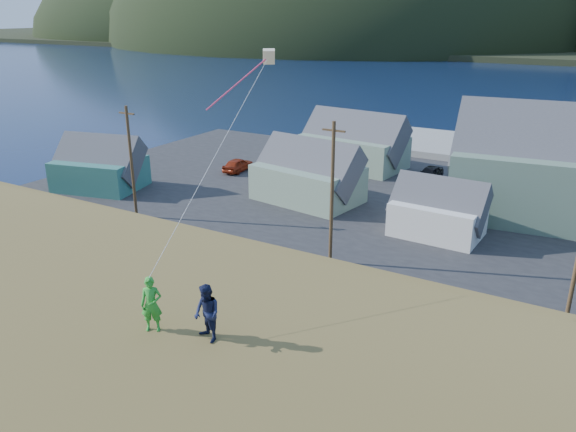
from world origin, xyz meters
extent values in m
plane|color=#0A1638|center=(0.00, 0.00, 0.00)|extent=(900.00, 900.00, 0.00)
cube|color=#4C3D19|center=(0.00, -17.50, 0.60)|extent=(110.00, 35.00, 1.20)
cube|color=#4C3D19|center=(0.00, -2.00, 0.05)|extent=(110.00, 8.00, 0.10)
cube|color=#28282B|center=(0.00, 17.00, 0.06)|extent=(72.00, 36.00, 0.12)
cube|color=gray|center=(-6.00, 40.00, 0.45)|extent=(26.00, 14.00, 0.90)
ellipsoid|color=black|center=(-220.00, 280.00, 2.00)|extent=(240.00, 216.00, 108.00)
ellipsoid|color=black|center=(-120.00, 260.00, 2.00)|extent=(260.00, 234.00, 143.00)
ellipsoid|color=black|center=(-20.00, 300.00, 2.00)|extent=(200.00, 180.00, 100.00)
cube|color=#2C6767|center=(-28.29, 5.78, 1.56)|extent=(8.84, 7.42, 2.89)
cube|color=#47474C|center=(-28.29, 5.78, 3.78)|extent=(9.29, 7.36, 5.60)
cube|color=gray|center=(-9.07, 12.59, 1.73)|extent=(9.85, 7.33, 3.21)
cube|color=#47474C|center=(-9.07, 12.59, 4.14)|extent=(10.31, 7.20, 5.82)
cube|color=white|center=(3.52, 10.19, 1.42)|extent=(6.69, 4.91, 2.60)
cube|color=#47474C|center=(3.52, 10.19, 3.37)|extent=(7.19, 4.92, 4.63)
cube|color=slate|center=(-10.32, 25.57, 1.84)|extent=(11.41, 7.63, 3.44)
cube|color=#47474C|center=(-10.32, 25.57, 4.52)|extent=(11.89, 7.59, 6.35)
cylinder|color=#47331E|center=(-19.46, 1.50, 4.77)|extent=(0.24, 0.24, 9.29)
cylinder|color=#47331E|center=(-1.33, 1.50, 5.01)|extent=(0.24, 0.24, 9.77)
imported|color=maroon|center=(-12.55, 23.98, 0.81)|extent=(2.81, 5.15, 1.37)
imported|color=slate|center=(-18.79, 22.79, 0.79)|extent=(1.45, 4.08, 1.34)
imported|color=#992C12|center=(-20.25, 17.50, 0.84)|extent=(1.90, 4.32, 1.45)
imported|color=silver|center=(-9.87, 17.23, 0.83)|extent=(2.49, 5.18, 1.42)
imported|color=navy|center=(0.74, 19.13, 0.87)|extent=(2.33, 4.62, 1.51)
imported|color=silver|center=(-8.19, 24.79, 0.89)|extent=(2.84, 5.52, 1.53)
imported|color=#999A9D|center=(-15.01, 17.67, 0.77)|extent=(1.55, 4.03, 1.31)
imported|color=black|center=(-1.38, 24.59, 0.82)|extent=(2.14, 4.30, 1.41)
imported|color=navy|center=(3.41, 24.54, 0.86)|extent=(2.06, 4.62, 1.47)
imported|color=green|center=(2.77, -19.53, 8.09)|extent=(0.77, 0.70, 1.77)
imported|color=#161D3F|center=(4.57, -19.13, 8.10)|extent=(1.06, 0.95, 1.79)
cube|color=#FAE3BE|center=(1.96, -11.39, 14.77)|extent=(0.61, 0.60, 0.60)
cylinder|color=#E73C67|center=(1.36, -12.64, 13.87)|extent=(0.06, 0.06, 3.31)
cylinder|color=white|center=(2.36, -15.46, 11.87)|extent=(0.02, 0.02, 10.02)
camera|label=1|loc=(13.88, -30.41, 16.43)|focal=35.00mm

